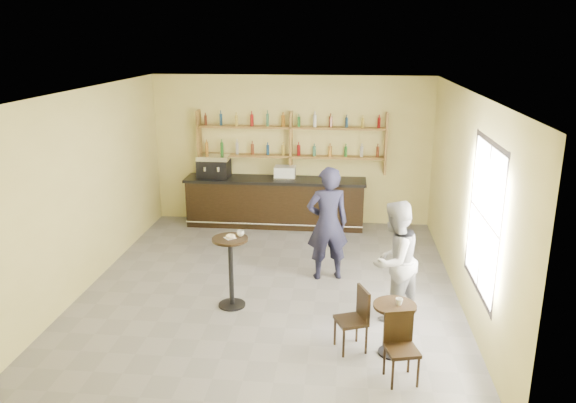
# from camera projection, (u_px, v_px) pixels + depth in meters

# --- Properties ---
(floor) EXTENTS (7.00, 7.00, 0.00)m
(floor) POSITION_uv_depth(u_px,v_px,m) (271.00, 287.00, 9.27)
(floor) COLOR slate
(floor) RESTS_ON ground
(ceiling) EXTENTS (7.00, 7.00, 0.00)m
(ceiling) POSITION_uv_depth(u_px,v_px,m) (269.00, 91.00, 8.35)
(ceiling) COLOR white
(ceiling) RESTS_ON wall_back
(wall_back) EXTENTS (7.00, 0.00, 7.00)m
(wall_back) POSITION_uv_depth(u_px,v_px,m) (292.00, 150.00, 12.14)
(wall_back) COLOR #E4D881
(wall_back) RESTS_ON floor
(wall_front) EXTENTS (7.00, 0.00, 7.00)m
(wall_front) POSITION_uv_depth(u_px,v_px,m) (223.00, 292.00, 5.47)
(wall_front) COLOR #E4D881
(wall_front) RESTS_ON floor
(wall_left) EXTENTS (0.00, 7.00, 7.00)m
(wall_left) POSITION_uv_depth(u_px,v_px,m) (87.00, 189.00, 9.10)
(wall_left) COLOR #E4D881
(wall_left) RESTS_ON floor
(wall_right) EXTENTS (0.00, 7.00, 7.00)m
(wall_right) POSITION_uv_depth(u_px,v_px,m) (466.00, 200.00, 8.52)
(wall_right) COLOR #E4D881
(wall_right) RESTS_ON floor
(window_pane) EXTENTS (0.00, 2.00, 2.00)m
(window_pane) POSITION_uv_depth(u_px,v_px,m) (484.00, 218.00, 7.34)
(window_pane) COLOR white
(window_pane) RESTS_ON wall_right
(window_frame) EXTENTS (0.04, 1.70, 2.10)m
(window_frame) POSITION_uv_depth(u_px,v_px,m) (484.00, 218.00, 7.34)
(window_frame) COLOR black
(window_frame) RESTS_ON wall_right
(shelf_unit) EXTENTS (4.00, 0.26, 1.40)m
(shelf_unit) POSITION_uv_depth(u_px,v_px,m) (291.00, 142.00, 11.96)
(shelf_unit) COLOR brown
(shelf_unit) RESTS_ON wall_back
(liquor_bottles) EXTENTS (3.68, 0.10, 1.00)m
(liquor_bottles) POSITION_uv_depth(u_px,v_px,m) (291.00, 134.00, 11.91)
(liquor_bottles) COLOR #8C5919
(liquor_bottles) RESTS_ON shelf_unit
(bar_counter) EXTENTS (3.87, 0.76, 1.05)m
(bar_counter) POSITION_uv_depth(u_px,v_px,m) (275.00, 202.00, 12.15)
(bar_counter) COLOR black
(bar_counter) RESTS_ON floor
(espresso_machine) EXTENTS (0.69, 0.47, 0.48)m
(espresso_machine) POSITION_uv_depth(u_px,v_px,m) (214.00, 166.00, 12.06)
(espresso_machine) COLOR black
(espresso_machine) RESTS_ON bar_counter
(pastry_case) EXTENTS (0.48, 0.40, 0.27)m
(pastry_case) POSITION_uv_depth(u_px,v_px,m) (285.00, 173.00, 11.94)
(pastry_case) COLOR silver
(pastry_case) RESTS_ON bar_counter
(pedestal_table) EXTENTS (0.61, 0.61, 1.11)m
(pedestal_table) POSITION_uv_depth(u_px,v_px,m) (231.00, 272.00, 8.48)
(pedestal_table) COLOR black
(pedestal_table) RESTS_ON floor
(napkin) EXTENTS (0.21, 0.21, 0.00)m
(napkin) POSITION_uv_depth(u_px,v_px,m) (230.00, 238.00, 8.33)
(napkin) COLOR white
(napkin) RESTS_ON pedestal_table
(donut) EXTENTS (0.14, 0.14, 0.05)m
(donut) POSITION_uv_depth(u_px,v_px,m) (230.00, 236.00, 8.31)
(donut) COLOR gold
(donut) RESTS_ON napkin
(cup_pedestal) EXTENTS (0.14, 0.14, 0.09)m
(cup_pedestal) POSITION_uv_depth(u_px,v_px,m) (240.00, 233.00, 8.40)
(cup_pedestal) COLOR white
(cup_pedestal) RESTS_ON pedestal_table
(man_main) EXTENTS (0.80, 0.63, 1.95)m
(man_main) POSITION_uv_depth(u_px,v_px,m) (327.00, 224.00, 9.37)
(man_main) COLOR black
(man_main) RESTS_ON floor
(cafe_table) EXTENTS (0.73, 0.73, 0.70)m
(cafe_table) POSITION_uv_depth(u_px,v_px,m) (393.00, 329.00, 7.25)
(cafe_table) COLOR black
(cafe_table) RESTS_ON floor
(cup_cafe) EXTENTS (0.12, 0.12, 0.09)m
(cup_cafe) POSITION_uv_depth(u_px,v_px,m) (399.00, 302.00, 7.13)
(cup_cafe) COLOR white
(cup_cafe) RESTS_ON cafe_table
(chair_west) EXTENTS (0.48, 0.48, 0.86)m
(chair_west) POSITION_uv_depth(u_px,v_px,m) (351.00, 320.00, 7.33)
(chair_west) COLOR black
(chair_west) RESTS_ON floor
(chair_south) EXTENTS (0.44, 0.44, 0.85)m
(chair_south) POSITION_uv_depth(u_px,v_px,m) (402.00, 350.00, 6.65)
(chair_south) COLOR black
(chair_south) RESTS_ON floor
(patron_second) EXTENTS (1.07, 1.09, 1.78)m
(patron_second) POSITION_uv_depth(u_px,v_px,m) (394.00, 260.00, 8.07)
(patron_second) COLOR gray
(patron_second) RESTS_ON floor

